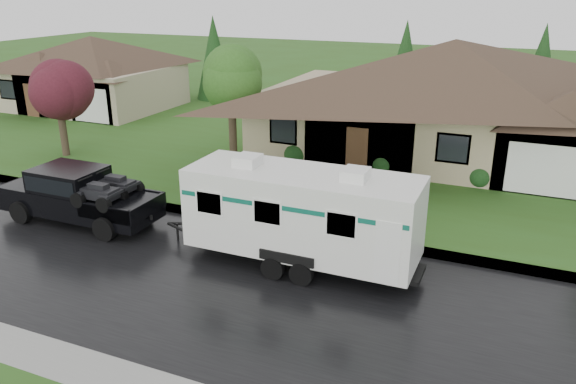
% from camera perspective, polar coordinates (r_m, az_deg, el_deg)
% --- Properties ---
extents(ground, '(140.00, 140.00, 0.00)m').
position_cam_1_polar(ground, '(17.51, 2.33, -7.57)').
color(ground, '#2E541A').
rests_on(ground, ground).
extents(road, '(140.00, 8.00, 0.01)m').
position_cam_1_polar(road, '(15.89, -0.28, -10.68)').
color(road, black).
rests_on(road, ground).
extents(curb, '(140.00, 0.50, 0.15)m').
position_cam_1_polar(curb, '(19.39, 4.71, -4.49)').
color(curb, gray).
rests_on(curb, ground).
extents(lawn, '(140.00, 26.00, 0.15)m').
position_cam_1_polar(lawn, '(31.07, 12.26, 4.73)').
color(lawn, '#2E541A').
rests_on(lawn, ground).
extents(house_main, '(19.44, 10.80, 6.90)m').
position_cam_1_polar(house_main, '(28.88, 16.84, 10.33)').
color(house_main, tan).
rests_on(house_main, lawn).
extents(house_far, '(10.80, 8.64, 5.80)m').
position_cam_1_polar(house_far, '(41.08, -19.07, 11.97)').
color(house_far, '#BDAA8C').
rests_on(house_far, lawn).
extents(tree_left_green, '(3.35, 3.35, 5.54)m').
position_cam_1_polar(tree_left_green, '(27.33, -5.82, 11.39)').
color(tree_left_green, '#382B1E').
rests_on(tree_left_green, lawn).
extents(tree_red, '(2.88, 2.88, 4.77)m').
position_cam_1_polar(tree_red, '(29.64, -22.40, 9.65)').
color(tree_red, '#382B1E').
rests_on(tree_red, lawn).
extents(shrub_row, '(13.60, 1.00, 1.00)m').
position_cam_1_polar(shrub_row, '(25.20, 14.22, 2.29)').
color(shrub_row, '#143814').
rests_on(shrub_row, lawn).
extents(pickup_truck, '(6.01, 2.28, 2.00)m').
position_cam_1_polar(pickup_truck, '(21.75, -20.66, -0.13)').
color(pickup_truck, black).
rests_on(pickup_truck, ground).
extents(travel_trailer, '(7.41, 2.60, 3.32)m').
position_cam_1_polar(travel_trailer, '(16.90, 1.47, -2.04)').
color(travel_trailer, white).
rests_on(travel_trailer, ground).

